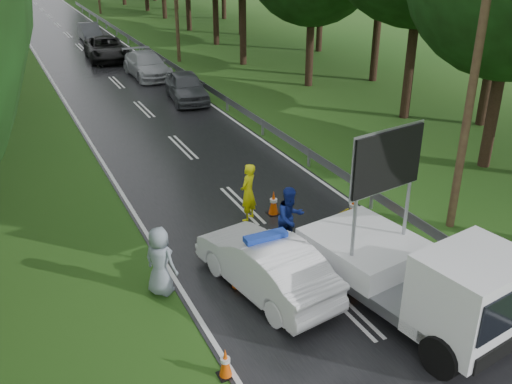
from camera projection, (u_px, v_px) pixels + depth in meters
ground at (343, 305)px, 13.80m from camera, size 160.00×160.00×0.00m
road at (96, 63)px, 38.35m from camera, size 7.00×140.00×0.02m
guardrail at (150, 51)px, 39.29m from camera, size 0.12×60.06×0.70m
utility_pole_near at (477, 60)px, 15.33m from camera, size 1.40×0.24×10.00m
police_sedan at (265, 265)px, 14.08m from camera, size 2.27×4.59×1.59m
work_truck at (422, 277)px, 12.83m from camera, size 3.14×5.61×4.24m
barrier at (323, 230)px, 15.68m from camera, size 2.21×0.89×0.97m
officer at (248, 193)px, 17.41m from camera, size 0.81×0.77×1.87m
civilian at (290, 218)px, 15.93m from camera, size 0.98×0.81×1.84m
bystander_right at (160, 261)px, 13.90m from camera, size 0.98×1.05×1.81m
queue_car_first at (186, 87)px, 29.69m from camera, size 2.31×4.57×1.49m
queue_car_second at (147, 65)px, 34.44m from camera, size 2.12×5.03×1.45m
queue_car_third at (106, 49)px, 38.87m from camera, size 2.90×5.66×1.53m
queue_car_fourth at (90, 32)px, 45.60m from camera, size 1.56×4.15×1.35m
cone_near_left at (225, 363)px, 11.48m from camera, size 0.32×0.32×0.68m
cone_center at (354, 280)px, 14.08m from camera, size 0.37×0.37×0.78m
cone_far at (274, 203)px, 17.98m from camera, size 0.38×0.38×0.81m
cone_left_mid at (238, 274)px, 14.32m from camera, size 0.38×0.38×0.81m
cone_right at (353, 208)px, 17.68m from camera, size 0.38×0.38×0.80m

